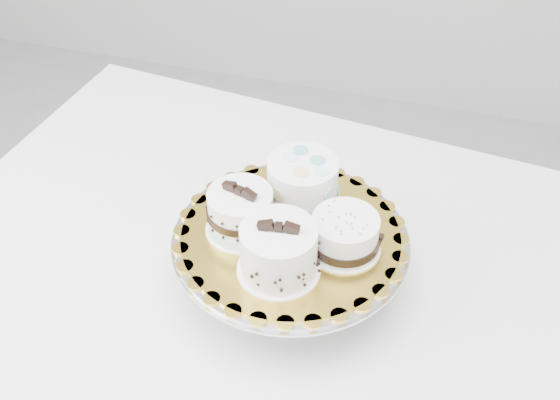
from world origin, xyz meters
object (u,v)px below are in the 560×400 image
(cake_banded, at_px, (241,213))
(cake_dots, at_px, (302,182))
(table, at_px, (289,289))
(cake_board, at_px, (291,235))
(cake_stand, at_px, (290,251))
(cake_ribbon, at_px, (345,235))
(cake_swirl, at_px, (279,251))

(cake_banded, distance_m, cake_dots, 0.11)
(table, distance_m, cake_board, 0.18)
(cake_stand, xyz_separation_m, cake_banded, (-0.08, -0.01, 0.07))
(table, height_order, cake_board, cake_board)
(cake_banded, height_order, cake_ribbon, cake_banded)
(cake_stand, relative_size, cake_swirl, 3.00)
(table, xyz_separation_m, cake_dots, (0.01, 0.03, 0.22))
(table, bearing_deg, cake_banded, -133.01)
(cake_banded, relative_size, cake_dots, 0.87)
(cake_board, distance_m, cake_banded, 0.08)
(cake_swirl, height_order, cake_ribbon, cake_swirl)
(cake_stand, bearing_deg, cake_dots, 91.82)
(cake_ribbon, bearing_deg, cake_banded, -171.35)
(cake_swirl, height_order, cake_banded, cake_swirl)
(cake_board, xyz_separation_m, cake_swirl, (0.00, -0.07, 0.04))
(table, height_order, cake_banded, cake_banded)
(cake_stand, height_order, cake_swirl, cake_swirl)
(cake_dots, height_order, cake_ribbon, cake_dots)
(cake_stand, bearing_deg, cake_swirl, -88.07)
(cake_board, distance_m, cake_ribbon, 0.09)
(cake_stand, relative_size, cake_dots, 2.57)
(cake_stand, xyz_separation_m, cake_ribbon, (0.08, -0.00, 0.06))
(cake_swirl, bearing_deg, cake_board, 84.93)
(cake_ribbon, bearing_deg, cake_swirl, -132.49)
(cake_stand, distance_m, cake_ribbon, 0.10)
(table, xyz_separation_m, cake_board, (0.01, -0.04, 0.18))
(cake_board, height_order, cake_ribbon, cake_ribbon)
(cake_banded, xyz_separation_m, cake_ribbon, (0.16, 0.00, -0.01))
(table, height_order, cake_ribbon, cake_ribbon)
(cake_board, relative_size, cake_banded, 2.73)
(cake_swirl, xyz_separation_m, cake_ribbon, (0.08, 0.07, -0.01))
(table, xyz_separation_m, cake_swirl, (0.02, -0.12, 0.22))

